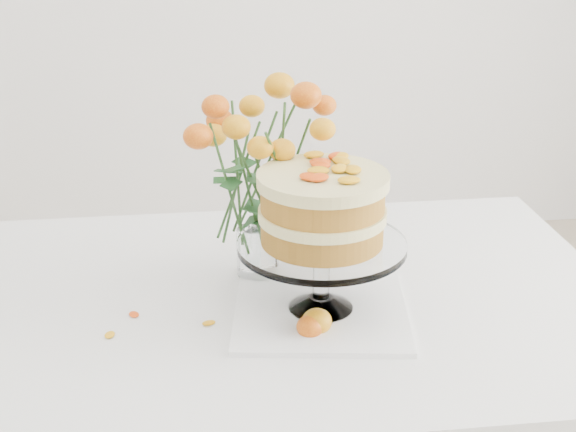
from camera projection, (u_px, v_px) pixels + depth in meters
name	position (u px, v px, depth m)	size (l,w,h in m)	color
table	(268.00, 331.00, 1.63)	(1.43, 0.93, 0.76)	tan
napkin	(321.00, 309.00, 1.53)	(0.33, 0.33, 0.01)	white
cake_stand	(322.00, 216.00, 1.46)	(0.32, 0.32, 0.28)	white
rose_vase	(256.00, 162.00, 1.58)	(0.28, 0.28, 0.43)	white
loose_rose_near	(317.00, 322.00, 1.46)	(0.10, 0.06, 0.05)	#EAA414
loose_rose_far	(310.00, 327.00, 1.44)	(0.08, 0.05, 0.04)	#C03C09
stray_petal_a	(209.00, 323.00, 1.49)	(0.03, 0.02, 0.00)	#ECA00E
stray_petal_b	(264.00, 331.00, 1.47)	(0.03, 0.02, 0.00)	#ECA00E
stray_petal_c	(289.00, 340.00, 1.44)	(0.03, 0.02, 0.00)	#ECA00E
stray_petal_d	(134.00, 315.00, 1.52)	(0.03, 0.02, 0.00)	#ECA00E
stray_petal_e	(110.00, 335.00, 1.45)	(0.03, 0.02, 0.00)	#ECA00E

